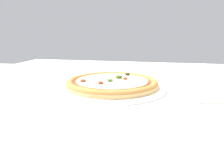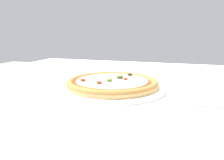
{
  "view_description": "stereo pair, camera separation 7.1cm",
  "coord_description": "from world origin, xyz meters",
  "views": [
    {
      "loc": [
        0.08,
        -0.76,
        0.94
      ],
      "look_at": [
        -0.06,
        -0.08,
        0.79
      ],
      "focal_mm": 35.0,
      "sensor_mm": 36.0,
      "label": 1
    },
    {
      "loc": [
        0.15,
        -0.74,
        0.94
      ],
      "look_at": [
        -0.06,
        -0.08,
        0.79
      ],
      "focal_mm": 35.0,
      "sensor_mm": 36.0,
      "label": 2
    }
  ],
  "objects": [
    {
      "name": "fork",
      "position": [
        -0.4,
        0.05,
        0.76
      ],
      "size": [
        0.03,
        0.17,
        0.0
      ],
      "color": "silver",
      "rests_on": "dining_table"
    },
    {
      "name": "pizza_plate",
      "position": [
        -0.06,
        -0.08,
        0.77
      ],
      "size": [
        0.35,
        0.35,
        0.04
      ],
      "color": "white",
      "rests_on": "dining_table"
    },
    {
      "name": "napkin_folded",
      "position": [
        0.25,
        -0.12,
        0.76
      ],
      "size": [
        0.17,
        0.14,
        0.01
      ],
      "color": "silver",
      "rests_on": "dining_table"
    },
    {
      "name": "dining_table",
      "position": [
        0.0,
        0.0,
        0.68
      ],
      "size": [
        1.44,
        1.18,
        0.76
      ],
      "color": "#997047",
      "rests_on": "ground_plane"
    }
  ]
}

